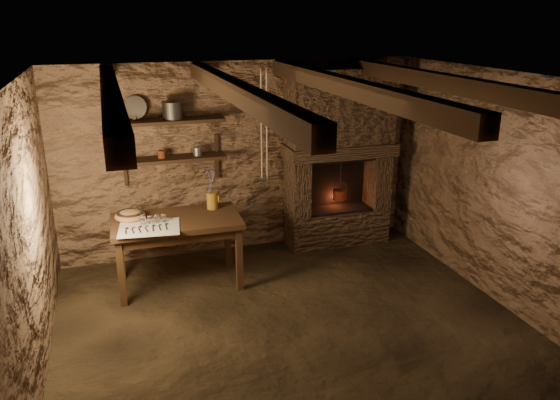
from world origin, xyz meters
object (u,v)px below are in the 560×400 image
object	(u,v)px
iron_stockpot	(173,111)
red_pot	(340,194)
wooden_bowl	(130,216)
work_table	(178,249)
stoneware_jug	(212,193)

from	to	relation	value
iron_stockpot	red_pot	bearing A→B (deg)	-3.31
wooden_bowl	red_pot	distance (m)	2.71
wooden_bowl	red_pot	xyz separation A→B (m)	(2.67, 0.42, -0.14)
wooden_bowl	iron_stockpot	xyz separation A→B (m)	(0.59, 0.54, 1.03)
work_table	stoneware_jug	world-z (taller)	stoneware_jug
work_table	red_pot	size ratio (longest dim) A/B	2.61
stoneware_jug	wooden_bowl	world-z (taller)	stoneware_jug
iron_stockpot	wooden_bowl	bearing A→B (deg)	-137.96
stoneware_jug	iron_stockpot	distance (m)	1.04
stoneware_jug	iron_stockpot	size ratio (longest dim) A/B	1.85
work_table	stoneware_jug	xyz separation A→B (m)	(0.45, 0.20, 0.56)
stoneware_jug	iron_stockpot	bearing A→B (deg)	138.90
wooden_bowl	red_pot	world-z (taller)	red_pot
wooden_bowl	stoneware_jug	bearing A→B (deg)	4.59
iron_stockpot	work_table	bearing A→B (deg)	-100.00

